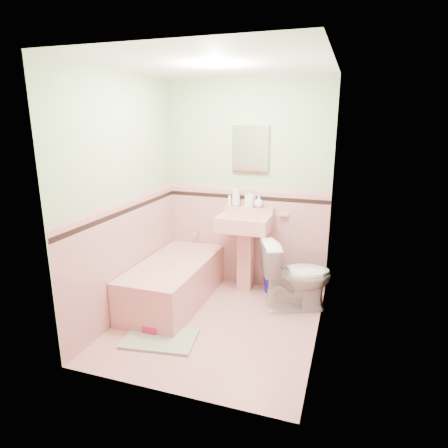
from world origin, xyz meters
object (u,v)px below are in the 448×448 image
(sink, at_px, (244,254))
(soap_bottle_right, at_px, (259,202))
(shoe, at_px, (150,330))
(soap_bottle_mid, at_px, (250,198))
(toilet, at_px, (296,275))
(bathtub, at_px, (174,283))
(soap_bottle_left, at_px, (236,195))
(medicine_cabinet, at_px, (250,149))
(bucket, at_px, (273,282))

(sink, xyz_separation_m, soap_bottle_right, (0.12, 0.18, 0.61))
(sink, height_order, soap_bottle_right, soap_bottle_right)
(sink, height_order, shoe, sink)
(soap_bottle_mid, xyz_separation_m, toilet, (0.64, -0.42, -0.74))
(bathtub, relative_size, toilet, 1.94)
(sink, distance_m, shoe, 1.46)
(soap_bottle_left, height_order, soap_bottle_mid, soap_bottle_left)
(sink, bearing_deg, medicine_cabinet, 90.00)
(toilet, bearing_deg, bathtub, 78.88)
(sink, relative_size, soap_bottle_right, 6.66)
(medicine_cabinet, bearing_deg, bucket, -20.26)
(soap_bottle_left, bearing_deg, shoe, -106.39)
(soap_bottle_left, distance_m, toilet, 1.20)
(bathtub, height_order, toilet, toilet)
(soap_bottle_mid, bearing_deg, shoe, -112.59)
(bathtub, bearing_deg, bucket, 30.57)
(soap_bottle_mid, relative_size, toilet, 0.28)
(toilet, bearing_deg, soap_bottle_mid, 33.50)
(soap_bottle_left, relative_size, shoe, 1.78)
(bathtub, relative_size, soap_bottle_left, 5.58)
(bathtub, relative_size, soap_bottle_mid, 6.91)
(soap_bottle_left, relative_size, soap_bottle_mid, 1.24)
(medicine_cabinet, distance_m, bucket, 1.62)
(toilet, bearing_deg, shoe, 106.21)
(bucket, bearing_deg, soap_bottle_right, 156.71)
(bathtub, bearing_deg, medicine_cabinet, 47.42)
(soap_bottle_right, relative_size, toilet, 0.19)
(medicine_cabinet, relative_size, soap_bottle_mid, 2.49)
(bathtub, bearing_deg, sink, 37.93)
(soap_bottle_left, relative_size, soap_bottle_right, 1.88)
(bucket, bearing_deg, toilet, -46.39)
(bathtub, height_order, bucket, bathtub)
(soap_bottle_right, distance_m, toilet, 0.98)
(shoe, bearing_deg, bathtub, 96.97)
(bathtub, bearing_deg, soap_bottle_mid, 45.56)
(soap_bottle_mid, bearing_deg, toilet, -33.32)
(shoe, bearing_deg, soap_bottle_left, 73.29)
(bucket, bearing_deg, shoe, -124.86)
(soap_bottle_right, bearing_deg, toilet, -38.07)
(toilet, distance_m, shoe, 1.65)
(soap_bottle_left, xyz_separation_m, toilet, (0.82, -0.42, -0.77))
(bathtub, distance_m, soap_bottle_mid, 1.34)
(sink, height_order, soap_bottle_left, soap_bottle_left)
(soap_bottle_mid, distance_m, toilet, 1.07)
(bathtub, height_order, sink, sink)
(soap_bottle_mid, bearing_deg, soap_bottle_left, 180.00)
(shoe, bearing_deg, soap_bottle_mid, 67.09)
(medicine_cabinet, relative_size, bucket, 2.13)
(soap_bottle_left, relative_size, bucket, 1.06)
(bathtub, bearing_deg, shoe, -82.71)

